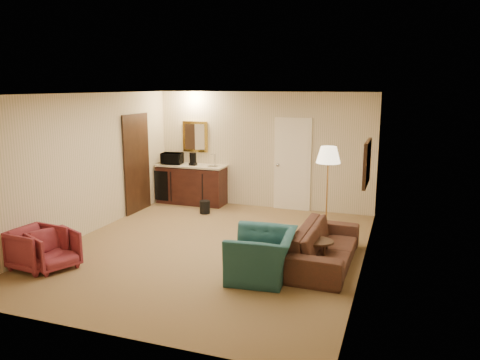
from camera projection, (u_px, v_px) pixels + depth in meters
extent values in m
plane|color=olive|center=(212.00, 248.00, 8.00)|extent=(6.00, 6.00, 0.00)
cube|color=beige|center=(263.00, 150.00, 10.51)|extent=(5.00, 0.02, 2.60)
cube|color=beige|center=(85.00, 165.00, 8.55)|extent=(0.02, 6.00, 2.60)
cube|color=beige|center=(366.00, 184.00, 6.92)|extent=(0.02, 6.00, 2.60)
cube|color=white|center=(210.00, 94.00, 7.48)|extent=(5.00, 6.00, 0.02)
cube|color=#F6E8C9|center=(293.00, 164.00, 10.31)|extent=(0.82, 0.06, 2.05)
cube|color=black|center=(137.00, 164.00, 10.17)|extent=(0.06, 0.98, 2.10)
cube|color=#E7BF43|center=(195.00, 137.00, 10.97)|extent=(0.62, 0.04, 0.72)
cube|color=#331D11|center=(366.00, 163.00, 7.26)|extent=(0.06, 0.90, 0.70)
cube|color=#391912|center=(192.00, 184.00, 10.96)|extent=(1.64, 0.58, 0.92)
imported|color=black|center=(326.00, 240.00, 7.20)|extent=(0.63, 2.05, 0.80)
imported|color=#1F494E|center=(262.00, 247.00, 6.69)|extent=(0.78, 1.11, 0.91)
imported|color=maroon|center=(54.00, 248.00, 7.06)|extent=(0.79, 0.81, 0.64)
imported|color=maroon|center=(36.00, 246.00, 7.06)|extent=(0.70, 0.73, 0.69)
cube|color=#331D11|center=(310.00, 252.00, 7.20)|extent=(0.73, 0.50, 0.42)
cube|color=#BD843F|center=(327.00, 191.00, 8.57)|extent=(0.52, 0.52, 1.66)
cylinder|color=black|center=(205.00, 207.00, 10.14)|extent=(0.30, 0.30, 0.28)
imported|color=black|center=(172.00, 157.00, 10.94)|extent=(0.51, 0.32, 0.33)
cylinder|color=black|center=(193.00, 159.00, 10.79)|extent=(0.17, 0.17, 0.29)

